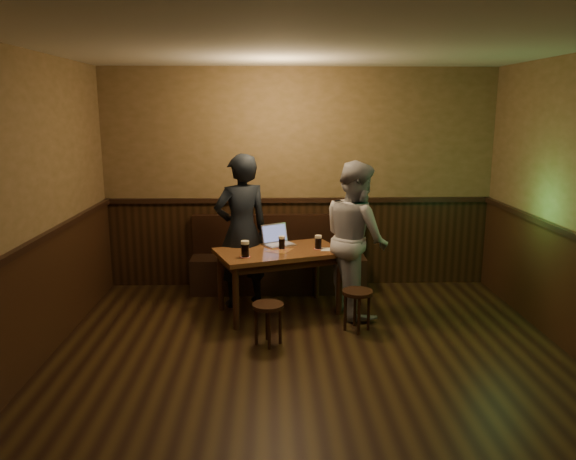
# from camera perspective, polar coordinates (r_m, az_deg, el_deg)

# --- Properties ---
(room) EXTENTS (5.04, 6.04, 2.84)m
(room) POSITION_cam_1_polar(r_m,az_deg,el_deg) (4.56, 2.87, -1.57)
(room) COLOR black
(room) RESTS_ON ground
(bench) EXTENTS (2.20, 0.50, 0.95)m
(bench) POSITION_cam_1_polar(r_m,az_deg,el_deg) (7.21, -0.99, -3.66)
(bench) COLOR black
(bench) RESTS_ON ground
(pub_table) EXTENTS (1.55, 1.20, 0.74)m
(pub_table) POSITION_cam_1_polar(r_m,az_deg,el_deg) (6.32, -0.90, -2.92)
(pub_table) COLOR brown
(pub_table) RESTS_ON ground
(stool_left) EXTENTS (0.34, 0.34, 0.42)m
(stool_left) POSITION_cam_1_polar(r_m,az_deg,el_deg) (5.55, -2.04, -8.33)
(stool_left) COLOR black
(stool_left) RESTS_ON ground
(stool_right) EXTENTS (0.33, 0.33, 0.44)m
(stool_right) POSITION_cam_1_polar(r_m,az_deg,el_deg) (5.93, 7.06, -6.93)
(stool_right) COLOR black
(stool_right) RESTS_ON ground
(pint_left) EXTENTS (0.12, 0.12, 0.18)m
(pint_left) POSITION_cam_1_polar(r_m,az_deg,el_deg) (6.01, -4.38, -1.92)
(pint_left) COLOR maroon
(pint_left) RESTS_ON pub_table
(pint_mid) EXTENTS (0.10, 0.10, 0.15)m
(pint_mid) POSITION_cam_1_polar(r_m,az_deg,el_deg) (6.34, -0.64, -1.28)
(pint_mid) COLOR maroon
(pint_mid) RESTS_ON pub_table
(pint_right) EXTENTS (0.10, 0.10, 0.16)m
(pint_right) POSITION_cam_1_polar(r_m,az_deg,el_deg) (6.35, 3.09, -1.23)
(pint_right) COLOR maroon
(pint_right) RESTS_ON pub_table
(laptop) EXTENTS (0.42, 0.40, 0.24)m
(laptop) POSITION_cam_1_polar(r_m,az_deg,el_deg) (6.54, -1.10, -0.98)
(laptop) COLOR silver
(laptop) RESTS_ON pub_table
(menu) EXTENTS (0.23, 0.16, 0.00)m
(menu) POSITION_cam_1_polar(r_m,az_deg,el_deg) (6.35, 4.33, -1.98)
(menu) COLOR silver
(menu) RESTS_ON pub_table
(person_suit) EXTENTS (0.77, 0.65, 1.79)m
(person_suit) POSITION_cam_1_polar(r_m,az_deg,el_deg) (6.54, -4.74, -0.09)
(person_suit) COLOR black
(person_suit) RESTS_ON ground
(person_grey) EXTENTS (0.87, 1.00, 1.74)m
(person_grey) POSITION_cam_1_polar(r_m,az_deg,el_deg) (6.32, 6.90, -0.84)
(person_grey) COLOR #99999E
(person_grey) RESTS_ON ground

